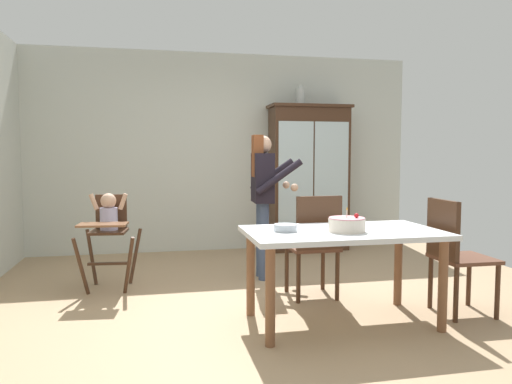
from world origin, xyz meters
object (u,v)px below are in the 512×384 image
ceramic_vase (300,96)px  dining_chair_far_side (315,239)px  china_cabinet (309,177)px  adult_person (263,188)px  dining_table (343,243)px  dining_chair_right_end (453,248)px  high_chair_with_toddler (109,223)px  birthday_cake (347,224)px  serving_bowl (285,228)px

ceramic_vase → dining_chair_far_side: ceramic_vase is taller
dining_chair_far_side → china_cabinet: bearing=-107.3°
ceramic_vase → adult_person: 2.01m
dining_table → dining_chair_right_end: bearing=0.3°
ceramic_vase → high_chair_with_toddler: bearing=-148.1°
high_chair_with_toddler → birthday_cake: 2.39m
china_cabinet → serving_bowl: 3.09m
serving_bowl → adult_person: bearing=83.8°
china_cabinet → serving_bowl: size_ratio=11.11×
dining_chair_far_side → dining_chair_right_end: 1.17m
adult_person → dining_table: (0.29, -1.49, -0.33)m
adult_person → dining_chair_right_end: (1.27, -1.48, -0.41)m
china_cabinet → dining_chair_right_end: bearing=-84.2°
ceramic_vase → high_chair_with_toddler: (-2.42, -1.50, -1.46)m
adult_person → serving_bowl: adult_person is taller
ceramic_vase → dining_chair_right_end: (0.43, -2.90, -1.56)m
china_cabinet → dining_chair_far_side: bearing=-106.7°
dining_chair_right_end → adult_person: bearing=41.5°
high_chair_with_toddler → birthday_cake: (1.88, -1.47, 0.14)m
ceramic_vase → birthday_cake: ceramic_vase is taller
high_chair_with_toddler → dining_chair_right_end: bearing=-20.1°
ceramic_vase → adult_person: bearing=-120.8°
china_cabinet → dining_chair_right_end: 2.94m
birthday_cake → dining_chair_far_side: bearing=90.4°
adult_person → birthday_cake: adult_person is taller
ceramic_vase → dining_chair_far_side: size_ratio=0.28×
adult_person → birthday_cake: (0.30, -1.56, -0.17)m
birthday_cake → dining_chair_far_side: dining_chair_far_side is taller
high_chair_with_toddler → china_cabinet: bearing=36.5°
dining_table → serving_bowl: (-0.45, 0.04, 0.13)m
china_cabinet → dining_table: size_ratio=1.32×
dining_chair_far_side → birthday_cake: bearing=89.8°
adult_person → birthday_cake: size_ratio=5.47×
high_chair_with_toddler → ceramic_vase: bearing=37.9°
dining_table → birthday_cake: bearing=-87.3°
dining_table → serving_bowl: size_ratio=8.40×
ceramic_vase → dining_chair_right_end: bearing=-81.7°
birthday_cake → dining_chair_far_side: 0.75m
serving_bowl → dining_chair_far_side: (0.45, 0.61, -0.21)m
dining_chair_far_side → dining_chair_right_end: same height
adult_person → dining_chair_right_end: bearing=-136.0°
dining_table → adult_person: bearing=101.2°
adult_person → birthday_cake: 1.60m
birthday_cake → serving_bowl: bearing=166.5°
high_chair_with_toddler → dining_table: high_chair_with_toddler is taller
ceramic_vase → dining_table: (-0.55, -2.90, -1.48)m
serving_bowl → dining_chair_right_end: (1.43, -0.03, -0.21)m
high_chair_with_toddler → dining_chair_right_end: size_ratio=0.99×
dining_table → dining_chair_far_side: 0.65m
birthday_cake → high_chair_with_toddler: bearing=141.9°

